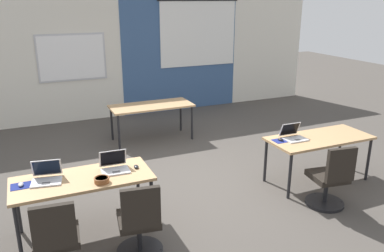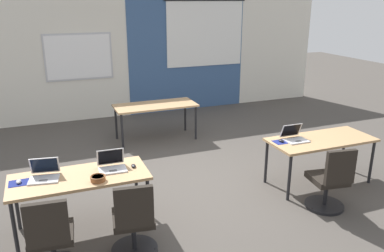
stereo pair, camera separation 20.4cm
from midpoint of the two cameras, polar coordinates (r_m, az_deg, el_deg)
name	(u,v)px [view 1 (the left image)]	position (r m, az deg, el deg)	size (l,w,h in m)	color
ground_plane	(197,185)	(6.02, -0.18, -8.59)	(24.00, 24.00, 0.00)	#47423D
back_wall_assembly	(126,56)	(9.47, -10.29, 9.99)	(10.00, 0.27, 2.80)	silver
desk_near_left	(83,182)	(4.81, -16.87, -7.91)	(1.60, 0.70, 0.72)	tan
desk_near_right	(319,141)	(6.17, 17.21, -2.08)	(1.60, 0.70, 0.72)	tan
desk_far_center	(151,108)	(7.72, -6.71, 2.65)	(1.60, 0.70, 0.72)	tan
laptop_near_left_inner	(115,166)	(4.86, -12.45, -5.80)	(0.34, 0.30, 0.23)	silver
mouse_near_left_inner	(136,167)	(4.89, -9.35, -5.90)	(0.06, 0.10, 0.03)	black
chair_near_left_inner	(140,226)	(4.38, -9.03, -14.30)	(0.52, 0.57, 0.92)	black
laptop_near_right_inner	(293,136)	(5.95, 13.67, -1.40)	(0.33, 0.32, 0.22)	silver
mousepad_near_right_inner	(281,141)	(5.84, 11.85, -2.13)	(0.22, 0.19, 0.00)	navy
mouse_near_right_inner	(281,140)	(5.84, 11.86, -1.95)	(0.07, 0.11, 0.03)	black
chair_near_right_inner	(330,182)	(5.55, 18.55, -7.71)	(0.52, 0.57, 0.92)	black
laptop_near_left_end	(47,177)	(4.82, -21.65, -6.94)	(0.38, 0.35, 0.23)	silver
mousepad_near_left_end	(21,186)	(4.83, -24.85, -7.97)	(0.22, 0.19, 0.00)	navy
mouse_near_left_end	(21,184)	(4.82, -24.88, -7.76)	(0.06, 0.10, 0.03)	#B2B2B7
chair_near_left_end	(57,245)	(4.29, -20.42, -16.05)	(0.52, 0.56, 0.92)	black
snack_bowl	(102,180)	(4.59, -14.32, -7.61)	(0.18, 0.18, 0.06)	brown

